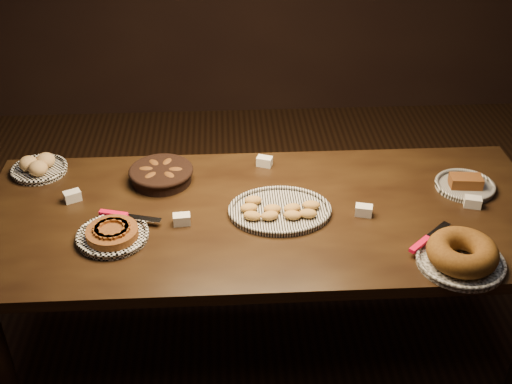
{
  "coord_description": "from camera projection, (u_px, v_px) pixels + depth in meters",
  "views": [
    {
      "loc": [
        -0.16,
        -2.2,
        2.31
      ],
      "look_at": [
        -0.03,
        0.05,
        0.82
      ],
      "focal_mm": 45.0,
      "sensor_mm": 36.0,
      "label": 1
    }
  ],
  "objects": [
    {
      "name": "ground",
      "position": [
        264.0,
        338.0,
        3.11
      ],
      "size": [
        5.0,
        5.0,
        0.0
      ],
      "primitive_type": "plane",
      "color": "black",
      "rests_on": "ground"
    },
    {
      "name": "bundt_cake_plate",
      "position": [
        462.0,
        255.0,
        2.39
      ],
      "size": [
        0.35,
        0.41,
        0.1
      ],
      "rotation": [
        0.0,
        0.0,
        0.2
      ],
      "color": "black",
      "rests_on": "buffet_table"
    },
    {
      "name": "apple_tart_plate",
      "position": [
        113.0,
        234.0,
        2.54
      ],
      "size": [
        0.34,
        0.3,
        0.06
      ],
      "rotation": [
        0.0,
        0.0,
        -0.21
      ],
      "color": "white",
      "rests_on": "buffet_table"
    },
    {
      "name": "tent_cards",
      "position": [
        271.0,
        197.0,
        2.76
      ],
      "size": [
        1.79,
        0.5,
        0.04
      ],
      "color": "white",
      "rests_on": "buffet_table"
    },
    {
      "name": "bread_roll_plate",
      "position": [
        38.0,
        167.0,
        2.95
      ],
      "size": [
        0.26,
        0.26,
        0.08
      ],
      "rotation": [
        0.0,
        0.0,
        -0.14
      ],
      "color": "white",
      "rests_on": "buffet_table"
    },
    {
      "name": "madeleine_platter",
      "position": [
        279.0,
        210.0,
        2.68
      ],
      "size": [
        0.43,
        0.35,
        0.05
      ],
      "rotation": [
        0.0,
        0.0,
        -0.13
      ],
      "color": "black",
      "rests_on": "buffet_table"
    },
    {
      "name": "croissant_basket",
      "position": [
        161.0,
        173.0,
        2.88
      ],
      "size": [
        0.33,
        0.33,
        0.07
      ],
      "rotation": [
        0.0,
        0.0,
        0.26
      ],
      "color": "black",
      "rests_on": "buffet_table"
    },
    {
      "name": "buffet_table",
      "position": [
        265.0,
        226.0,
        2.74
      ],
      "size": [
        2.4,
        1.0,
        0.75
      ],
      "color": "black",
      "rests_on": "ground"
    },
    {
      "name": "loaf_plate",
      "position": [
        465.0,
        185.0,
        2.84
      ],
      "size": [
        0.26,
        0.26,
        0.06
      ],
      "rotation": [
        0.0,
        0.0,
        -0.1
      ],
      "color": "black",
      "rests_on": "buffet_table"
    }
  ]
}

